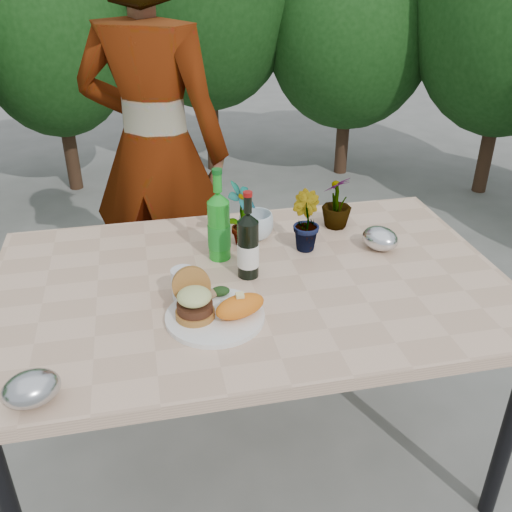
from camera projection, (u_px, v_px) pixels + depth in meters
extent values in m
plane|color=#61615D|center=(252.00, 449.00, 2.15)|extent=(80.00, 80.00, 0.00)
cube|color=#D5AE8E|center=(251.00, 285.00, 1.79)|extent=(1.60, 1.00, 0.04)
cylinder|color=black|center=(508.00, 434.00, 1.75)|extent=(0.05, 0.05, 0.71)
cylinder|color=black|center=(47.00, 331.00, 2.20)|extent=(0.05, 0.05, 0.71)
cylinder|color=black|center=(394.00, 290.00, 2.47)|extent=(0.05, 0.05, 0.71)
cylinder|color=#382316|center=(73.00, 162.00, 4.29)|extent=(0.10, 0.10, 0.42)
ellipsoid|color=#1C4818|center=(52.00, 35.00, 3.85)|extent=(1.08, 1.08, 1.38)
cylinder|color=#382316|center=(213.00, 139.00, 4.64)|extent=(0.10, 0.10, 0.50)
cylinder|color=#382316|center=(342.00, 150.00, 4.60)|extent=(0.10, 0.10, 0.38)
ellipsoid|color=#1C4818|center=(350.00, 38.00, 4.18)|extent=(1.21, 1.21, 1.33)
cylinder|color=#382316|center=(484.00, 163.00, 4.24)|extent=(0.10, 0.10, 0.44)
cylinder|color=white|center=(215.00, 316.00, 1.60)|extent=(0.28, 0.28, 0.01)
cylinder|color=#B7722D|center=(195.00, 314.00, 1.58)|extent=(0.11, 0.11, 0.02)
cylinder|color=#472314|center=(195.00, 307.00, 1.57)|extent=(0.10, 0.10, 0.02)
ellipsoid|color=beige|center=(194.00, 297.00, 1.55)|extent=(0.10, 0.10, 0.04)
cylinder|color=#B7722D|center=(191.00, 286.00, 1.62)|extent=(0.11, 0.06, 0.11)
ellipsoid|color=orange|center=(240.00, 306.00, 1.58)|extent=(0.17, 0.12, 0.06)
ellipsoid|color=olive|center=(210.00, 294.00, 1.67)|extent=(0.04, 0.04, 0.02)
ellipsoid|color=#193814|center=(220.00, 291.00, 1.68)|extent=(0.06, 0.04, 0.03)
cylinder|color=black|center=(248.00, 249.00, 1.76)|extent=(0.07, 0.07, 0.19)
cylinder|color=white|center=(248.00, 255.00, 1.77)|extent=(0.07, 0.07, 0.07)
cone|color=black|center=(248.00, 217.00, 1.71)|extent=(0.07, 0.07, 0.03)
cylinder|color=black|center=(248.00, 204.00, 1.69)|extent=(0.02, 0.02, 0.05)
cylinder|color=maroon|center=(248.00, 194.00, 1.67)|extent=(0.03, 0.03, 0.01)
cylinder|color=#1C9A22|center=(219.00, 230.00, 1.86)|extent=(0.07, 0.07, 0.20)
cylinder|color=#198C26|center=(219.00, 236.00, 1.87)|extent=(0.08, 0.08, 0.08)
cone|color=#1C9A22|center=(218.00, 197.00, 1.80)|extent=(0.07, 0.07, 0.04)
cylinder|color=#1C9A22|center=(217.00, 183.00, 1.78)|extent=(0.03, 0.03, 0.06)
cylinder|color=#0C5919|center=(217.00, 171.00, 1.76)|extent=(0.03, 0.03, 0.02)
cylinder|color=silver|center=(184.00, 284.00, 1.67)|extent=(0.07, 0.07, 0.09)
imported|color=#266121|center=(241.00, 215.00, 1.93)|extent=(0.14, 0.15, 0.23)
imported|color=#29531C|center=(305.00, 221.00, 1.92)|extent=(0.12, 0.13, 0.20)
imported|color=#246121|center=(337.00, 202.00, 2.07)|extent=(0.15, 0.15, 0.19)
imported|color=silver|center=(256.00, 226.00, 2.01)|extent=(0.13, 0.13, 0.10)
ellipsoid|color=#B0B2B7|center=(31.00, 389.00, 1.30)|extent=(0.16, 0.14, 0.08)
ellipsoid|color=silver|center=(380.00, 238.00, 1.95)|extent=(0.16, 0.17, 0.08)
imported|color=#916948|center=(155.00, 152.00, 2.43)|extent=(0.77, 0.66, 1.78)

